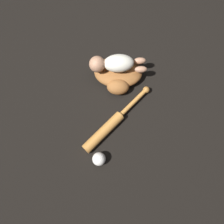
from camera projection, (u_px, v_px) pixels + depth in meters
name	position (u px, v px, depth m)	size (l,w,h in m)	color
ground_plane	(110.00, 74.00, 1.47)	(6.00, 6.00, 0.00)	black
baseball_glove	(118.00, 74.00, 1.41)	(0.38, 0.34, 0.10)	#935B2D
baby_figure	(114.00, 64.00, 1.33)	(0.34, 0.24, 0.10)	silver
baseball_bat	(110.00, 125.00, 1.30)	(0.22, 0.54, 0.06)	#C6843D
baseball	(99.00, 159.00, 1.22)	(0.08, 0.08, 0.08)	white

